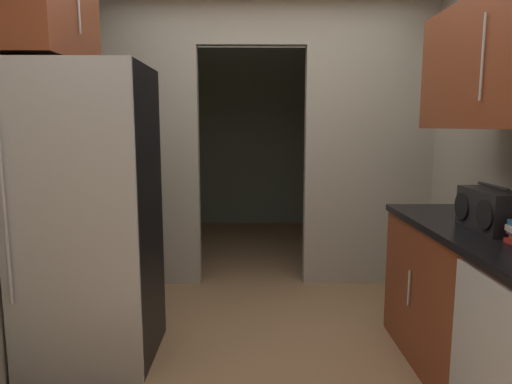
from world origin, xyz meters
name	(u,v)px	position (x,y,z in m)	size (l,w,h in m)	color
ground	(272,368)	(0.00, 0.00, 0.00)	(20.00, 20.00, 0.00)	#93704C
kitchen_partition	(269,130)	(0.04, 1.52, 1.41)	(3.01, 0.12, 2.64)	#ADA899
adjoining_room_shell	(260,136)	(0.00, 3.31, 1.32)	(3.01, 2.66, 2.64)	gray
refrigerator	(90,217)	(-1.11, 0.17, 0.90)	(0.75, 0.71, 1.80)	black
lower_cabinet_run	(499,318)	(1.16, -0.32, 0.45)	(0.68, 1.78, 0.90)	brown
dishwasher	(485,378)	(0.83, -0.82, 0.42)	(0.02, 0.56, 0.84)	#B7BABC
boombox	(490,210)	(1.13, -0.22, 1.01)	(0.20, 0.41, 0.24)	black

